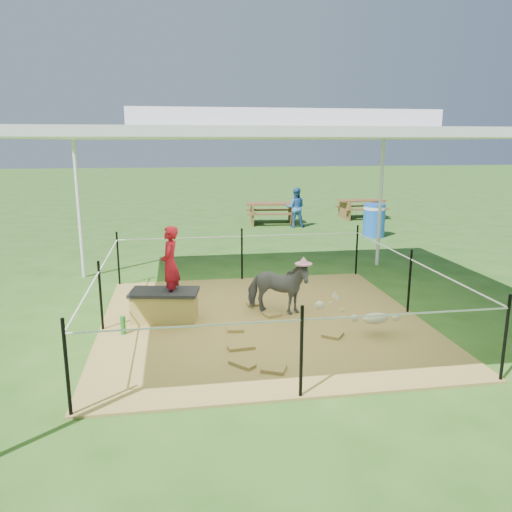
{
  "coord_description": "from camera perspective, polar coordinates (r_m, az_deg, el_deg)",
  "views": [
    {
      "loc": [
        -1.19,
        -6.77,
        2.57
      ],
      "look_at": [
        0.0,
        0.6,
        0.85
      ],
      "focal_mm": 35.0,
      "sensor_mm": 36.0,
      "label": 1
    }
  ],
  "objects": [
    {
      "name": "hay_patch",
      "position": [
        7.33,
        0.75,
        -7.42
      ],
      "size": [
        4.6,
        4.6,
        0.03
      ],
      "primitive_type": "cube",
      "color": "brown",
      "rests_on": "ground"
    },
    {
      "name": "picnic_table_far",
      "position": [
        17.47,
        11.92,
        5.29
      ],
      "size": [
        1.56,
        1.14,
        0.64
      ],
      "primitive_type": "cube",
      "rotation": [
        0.0,
        0.0,
        0.02
      ],
      "color": "#52371C",
      "rests_on": "ground"
    },
    {
      "name": "dark_cloth",
      "position": [
        7.3,
        -10.46,
        -4.09
      ],
      "size": [
        1.03,
        0.66,
        0.05
      ],
      "primitive_type": "cube",
      "rotation": [
        0.0,
        0.0,
        -0.17
      ],
      "color": "black",
      "rests_on": "straw_bale"
    },
    {
      "name": "foal",
      "position": [
        6.88,
        13.5,
        -6.7
      ],
      "size": [
        1.01,
        0.64,
        0.53
      ],
      "primitive_type": null,
      "rotation": [
        0.0,
        0.0,
        0.12
      ],
      "color": "beige",
      "rests_on": "hay_patch"
    },
    {
      "name": "pony",
      "position": [
        7.46,
        2.48,
        -3.69
      ],
      "size": [
        1.04,
        0.75,
        0.8
      ],
      "primitive_type": "imported",
      "rotation": [
        0.0,
        0.0,
        1.2
      ],
      "color": "#535358",
      "rests_on": "hay_patch"
    },
    {
      "name": "trash_barrel",
      "position": [
        14.09,
        13.34,
        3.99
      ],
      "size": [
        0.64,
        0.64,
        0.91
      ],
      "primitive_type": "cylinder",
      "rotation": [
        0.0,
        0.0,
        0.1
      ],
      "color": "blue",
      "rests_on": "ground"
    },
    {
      "name": "straw_bale",
      "position": [
        7.37,
        -10.38,
        -5.76
      ],
      "size": [
        0.97,
        0.6,
        0.4
      ],
      "primitive_type": "cube",
      "rotation": [
        0.0,
        0.0,
        -0.17
      ],
      "color": "olive",
      "rests_on": "hay_patch"
    },
    {
      "name": "woman",
      "position": [
        7.16,
        -9.82,
        -0.11
      ],
      "size": [
        0.32,
        0.43,
        1.08
      ],
      "primitive_type": "imported",
      "rotation": [
        0.0,
        0.0,
        -1.75
      ],
      "color": "#A20F1D",
      "rests_on": "straw_bale"
    },
    {
      "name": "green_bottle",
      "position": [
        7.0,
        -14.96,
        -7.65
      ],
      "size": [
        0.08,
        0.08,
        0.25
      ],
      "primitive_type": "cylinder",
      "rotation": [
        0.0,
        0.0,
        -0.17
      ],
      "color": "#1B7D26",
      "rests_on": "hay_patch"
    },
    {
      "name": "picnic_table_near",
      "position": [
        15.93,
        1.81,
        4.89
      ],
      "size": [
        1.71,
        1.31,
        0.67
      ],
      "primitive_type": "cube",
      "rotation": [
        0.0,
        0.0,
        -0.1
      ],
      "color": "brown",
      "rests_on": "ground"
    },
    {
      "name": "distant_person",
      "position": [
        15.31,
        4.55,
        5.55
      ],
      "size": [
        0.67,
        0.57,
        1.21
      ],
      "primitive_type": "imported",
      "rotation": [
        0.0,
        0.0,
        2.92
      ],
      "color": "#2E63AD",
      "rests_on": "ground"
    },
    {
      "name": "ground",
      "position": [
        7.34,
        0.75,
        -7.53
      ],
      "size": [
        90.0,
        90.0,
        0.0
      ],
      "primitive_type": "plane",
      "color": "#2D5919",
      "rests_on": "ground"
    },
    {
      "name": "pink_hat",
      "position": [
        7.34,
        2.52,
        -0.25
      ],
      "size": [
        0.25,
        0.25,
        0.12
      ],
      "primitive_type": "cylinder",
      "color": "pink",
      "rests_on": "pony"
    },
    {
      "name": "canopy_tent",
      "position": [
        6.87,
        0.82,
        13.99
      ],
      "size": [
        6.3,
        6.3,
        2.9
      ],
      "color": "silver",
      "rests_on": "ground"
    },
    {
      "name": "rope_fence",
      "position": [
        7.14,
        0.77,
        -2.68
      ],
      "size": [
        4.54,
        4.54,
        1.0
      ],
      "color": "black",
      "rests_on": "ground"
    }
  ]
}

